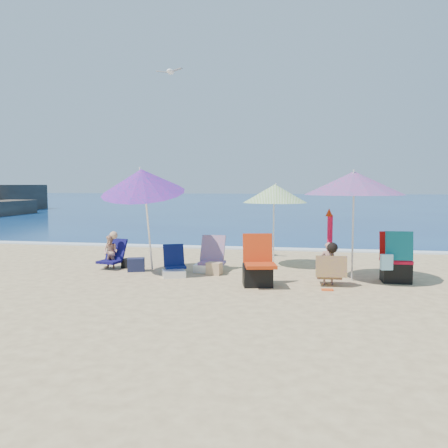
% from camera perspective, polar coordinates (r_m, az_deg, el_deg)
% --- Properties ---
extents(ground, '(120.00, 120.00, 0.00)m').
position_cam_1_polar(ground, '(9.08, 0.76, -7.50)').
color(ground, '#D8BC84').
rests_on(ground, ground).
extents(sea, '(120.00, 80.00, 0.12)m').
position_cam_1_polar(sea, '(53.81, 8.60, 2.71)').
color(sea, navy).
rests_on(sea, ground).
extents(foam, '(120.00, 0.50, 0.04)m').
position_cam_1_polar(foam, '(14.06, 4.15, -3.00)').
color(foam, white).
rests_on(foam, ground).
extents(umbrella_turquoise, '(2.30, 2.30, 2.23)m').
position_cam_1_polar(umbrella_turquoise, '(9.59, 15.56, 4.83)').
color(umbrella_turquoise, silver).
rests_on(umbrella_turquoise, ground).
extents(umbrella_striped, '(1.57, 1.57, 1.98)m').
position_cam_1_polar(umbrella_striped, '(10.96, 6.23, 3.71)').
color(umbrella_striped, white).
rests_on(umbrella_striped, ground).
extents(umbrella_blue, '(1.83, 1.90, 2.45)m').
position_cam_1_polar(umbrella_blue, '(10.14, -9.94, 5.17)').
color(umbrella_blue, white).
rests_on(umbrella_blue, ground).
extents(furled_umbrella, '(0.16, 0.16, 1.45)m').
position_cam_1_polar(furled_umbrella, '(9.92, 12.75, -1.89)').
color(furled_umbrella, red).
rests_on(furled_umbrella, ground).
extents(chair_navy, '(0.66, 0.87, 0.64)m').
position_cam_1_polar(chair_navy, '(10.08, -6.12, -5.30)').
color(chair_navy, '#0D194D').
rests_on(chair_navy, ground).
extents(chair_rainbow, '(0.66, 0.71, 0.78)m').
position_cam_1_polar(chair_rainbow, '(10.51, -1.71, -4.64)').
color(chair_rainbow, '#C94755').
rests_on(chair_rainbow, ground).
extents(camp_chair_left, '(0.73, 0.80, 0.99)m').
position_cam_1_polar(camp_chair_left, '(9.01, 4.15, -5.67)').
color(camp_chair_left, '#BD310D').
rests_on(camp_chair_left, ground).
extents(camp_chair_right, '(0.64, 0.76, 1.04)m').
position_cam_1_polar(camp_chair_right, '(9.92, 20.22, -4.54)').
color(camp_chair_right, red).
rests_on(camp_chair_right, ground).
extents(person_center, '(0.58, 0.52, 0.84)m').
position_cam_1_polar(person_center, '(9.22, 12.74, -4.84)').
color(person_center, '#A97665').
rests_on(person_center, ground).
extents(person_left, '(0.59, 0.69, 0.86)m').
position_cam_1_polar(person_left, '(11.12, -13.58, -3.30)').
color(person_left, tan).
rests_on(person_left, ground).
extents(bag_navy_a, '(0.45, 0.38, 0.29)m').
position_cam_1_polar(bag_navy_a, '(10.68, -10.67, -4.89)').
color(bag_navy_a, '#1C203D').
rests_on(bag_navy_a, ground).
extents(bag_black_a, '(0.33, 0.28, 0.21)m').
position_cam_1_polar(bag_black_a, '(11.12, -11.53, -4.74)').
color(bag_black_a, black).
rests_on(bag_black_a, ground).
extents(bag_tan, '(0.35, 0.28, 0.27)m').
position_cam_1_polar(bag_tan, '(10.11, -1.20, -5.45)').
color(bag_tan, tan).
rests_on(bag_tan, ground).
extents(orange_item, '(0.22, 0.11, 0.03)m').
position_cam_1_polar(orange_item, '(8.86, 12.49, -7.83)').
color(orange_item, '#FF541A').
rests_on(orange_item, ground).
extents(seagull, '(0.71, 0.36, 0.13)m').
position_cam_1_polar(seagull, '(11.85, -6.57, 17.97)').
color(seagull, white).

